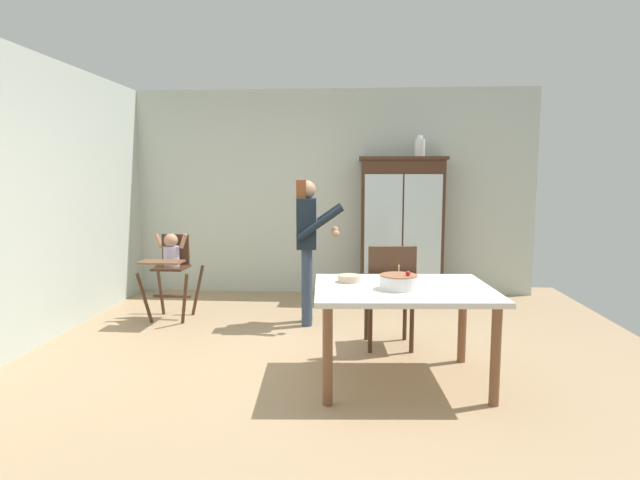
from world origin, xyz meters
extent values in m
plane|color=tan|center=(0.00, 0.00, 0.00)|extent=(6.24, 6.24, 0.00)
cube|color=beige|center=(0.00, 2.63, 1.35)|extent=(5.32, 0.06, 2.70)
cube|color=beige|center=(-2.63, 0.00, 1.35)|extent=(0.06, 5.32, 2.70)
cube|color=#422819|center=(0.91, 2.37, 0.88)|extent=(1.03, 0.42, 1.77)
cube|color=#422819|center=(0.91, 2.37, 1.79)|extent=(1.09, 0.48, 0.04)
cube|color=silver|center=(0.67, 2.15, 0.97)|extent=(0.47, 0.01, 1.24)
cube|color=silver|center=(1.16, 2.15, 0.97)|extent=(0.47, 0.01, 1.24)
cube|color=#422819|center=(0.91, 2.37, 0.97)|extent=(0.95, 0.36, 0.02)
cylinder|color=white|center=(1.13, 2.37, 1.92)|extent=(0.13, 0.13, 0.22)
cylinder|color=white|center=(1.13, 2.37, 2.05)|extent=(0.07, 0.07, 0.05)
cylinder|color=#422819|center=(-1.91, 0.96, 0.28)|extent=(0.14, 0.13, 0.56)
cylinder|color=#422819|center=(-1.47, 0.95, 0.28)|extent=(0.13, 0.14, 0.56)
cylinder|color=#422819|center=(-1.90, 1.40, 0.28)|extent=(0.13, 0.14, 0.56)
cylinder|color=#422819|center=(-1.46, 1.39, 0.28)|extent=(0.14, 0.13, 0.56)
cube|color=#422819|center=(-1.68, 1.17, 0.25)|extent=(0.42, 0.05, 0.02)
cube|color=#422819|center=(-1.68, 1.17, 0.57)|extent=(0.35, 0.35, 0.02)
cube|color=#422819|center=(-1.68, 1.33, 0.76)|extent=(0.31, 0.04, 0.34)
cube|color=brown|center=(-1.69, 0.90, 0.68)|extent=(0.44, 0.25, 0.02)
cylinder|color=#B2ADD1|center=(-1.68, 1.19, 0.70)|extent=(0.17, 0.17, 0.22)
sphere|color=tan|center=(-1.68, 1.19, 0.87)|extent=(0.15, 0.15, 0.15)
cylinder|color=tan|center=(-1.82, 1.20, 0.86)|extent=(0.10, 0.05, 0.17)
cylinder|color=tan|center=(-1.54, 1.19, 0.86)|extent=(0.10, 0.05, 0.17)
cylinder|color=#33425B|center=(-0.18, 1.00, 0.41)|extent=(0.11, 0.11, 0.82)
cylinder|color=#33425B|center=(-0.19, 1.17, 0.41)|extent=(0.11, 0.11, 0.82)
cube|color=#19232D|center=(-0.18, 1.09, 1.08)|extent=(0.22, 0.37, 0.52)
cube|color=white|center=(-0.08, 1.09, 1.08)|extent=(0.01, 0.06, 0.49)
sphere|color=tan|center=(-0.18, 1.09, 1.43)|extent=(0.19, 0.19, 0.19)
cube|color=brown|center=(-0.24, 1.08, 1.31)|extent=(0.11, 0.20, 0.44)
cylinder|color=#19232D|center=(-0.03, 0.89, 1.10)|extent=(0.49, 0.10, 0.37)
sphere|color=tan|center=(0.13, 0.90, 0.99)|extent=(0.08, 0.08, 0.08)
cylinder|color=#19232D|center=(-0.05, 1.29, 1.10)|extent=(0.49, 0.10, 0.37)
sphere|color=tan|center=(0.11, 1.30, 0.99)|extent=(0.08, 0.08, 0.08)
cube|color=silver|center=(0.69, -0.44, 0.72)|extent=(1.39, 1.11, 0.04)
cylinder|color=brown|center=(0.15, -0.90, 0.35)|extent=(0.07, 0.07, 0.70)
cylinder|color=brown|center=(1.29, -0.83, 0.35)|extent=(0.07, 0.07, 0.70)
cylinder|color=brown|center=(0.09, -0.05, 0.35)|extent=(0.07, 0.07, 0.70)
cylinder|color=brown|center=(1.24, 0.02, 0.35)|extent=(0.07, 0.07, 0.70)
cylinder|color=white|center=(0.65, -0.53, 0.79)|extent=(0.28, 0.28, 0.10)
cylinder|color=#935B3D|center=(0.65, -0.53, 0.84)|extent=(0.27, 0.27, 0.01)
cylinder|color=#F2E5CC|center=(0.65, -0.53, 0.88)|extent=(0.01, 0.01, 0.06)
cone|color=yellow|center=(0.65, -0.53, 0.92)|extent=(0.02, 0.02, 0.02)
sphere|color=red|center=(0.71, -0.56, 0.87)|extent=(0.04, 0.04, 0.04)
cylinder|color=#C6AD93|center=(0.28, -0.29, 0.77)|extent=(0.18, 0.18, 0.05)
cylinder|color=#422819|center=(0.81, 0.59, 0.23)|extent=(0.04, 0.04, 0.45)
cylinder|color=#422819|center=(0.44, 0.56, 0.23)|extent=(0.04, 0.04, 0.45)
cylinder|color=#422819|center=(0.84, 0.22, 0.23)|extent=(0.04, 0.04, 0.45)
cylinder|color=#422819|center=(0.47, 0.19, 0.23)|extent=(0.04, 0.04, 0.45)
cube|color=brown|center=(0.64, 0.39, 0.47)|extent=(0.47, 0.47, 0.03)
cube|color=#422819|center=(0.65, 0.19, 0.72)|extent=(0.42, 0.07, 0.48)
cylinder|color=#422819|center=(0.84, 0.21, 0.72)|extent=(0.03, 0.03, 0.48)
cylinder|color=#422819|center=(0.46, 0.18, 0.72)|extent=(0.03, 0.03, 0.48)
camera|label=1|loc=(0.33, -4.34, 1.57)|focal=29.32mm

